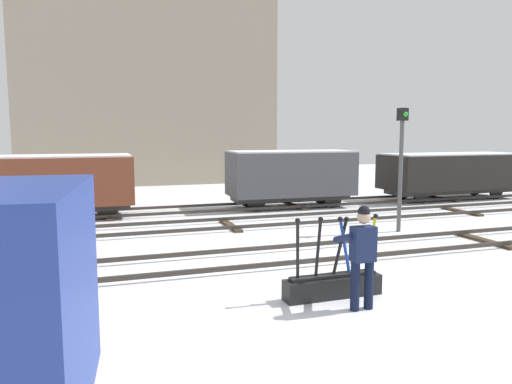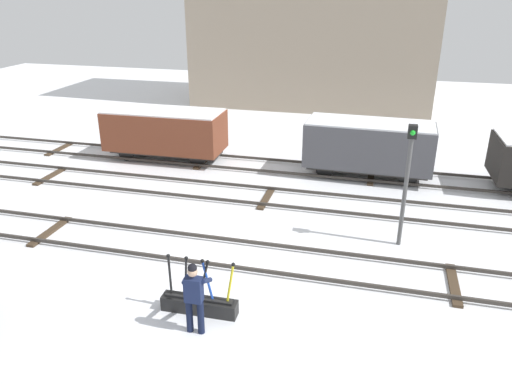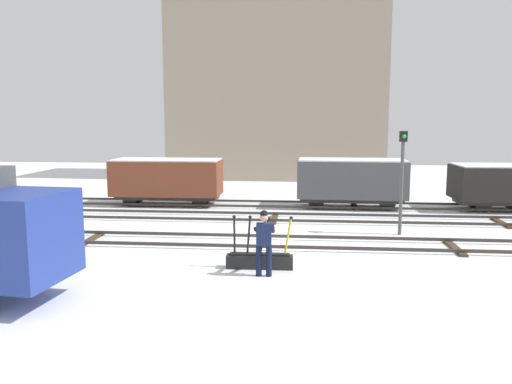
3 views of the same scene
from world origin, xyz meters
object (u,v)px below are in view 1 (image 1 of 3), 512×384
Objects in this scene: freight_car_mid_siding at (450,172)px; switch_lever_frame at (333,283)px; rail_worker at (362,251)px; signal_post at (401,156)px; freight_car_near_switch at (55,182)px; freight_car_far_end at (291,175)px.

switch_lever_frame is at bearing -139.38° from freight_car_mid_siding.
switch_lever_frame is 1.05× the size of rail_worker.
rail_worker is 0.48× the size of signal_post.
freight_car_far_end is at bearing -0.62° from freight_car_near_switch.
rail_worker is at bearing -130.05° from signal_post.
rail_worker is at bearing -77.10° from switch_lever_frame.
freight_car_mid_siding is at bearing -0.62° from freight_car_near_switch.
freight_car_near_switch is at bearing -178.23° from freight_car_far_end.
rail_worker is 11.87m from freight_car_near_switch.
signal_post is at bearing 43.91° from switch_lever_frame.
rail_worker is 0.34× the size of freight_car_near_switch.
freight_car_near_switch is at bearing 178.43° from freight_car_mid_siding.
freight_car_near_switch is at bearing 151.02° from signal_post.
rail_worker is at bearing -137.08° from freight_car_mid_siding.
switch_lever_frame is 10.50m from freight_car_far_end.
rail_worker reaches higher than switch_lever_frame.
signal_post is 8.44m from freight_car_mid_siding.
switch_lever_frame is 0.37× the size of freight_car_far_end.
switch_lever_frame is at bearing 102.90° from rail_worker.
rail_worker is 6.89m from signal_post.
rail_worker is 15.10m from freight_car_mid_siding.
signal_post reaches higher than freight_car_mid_siding.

